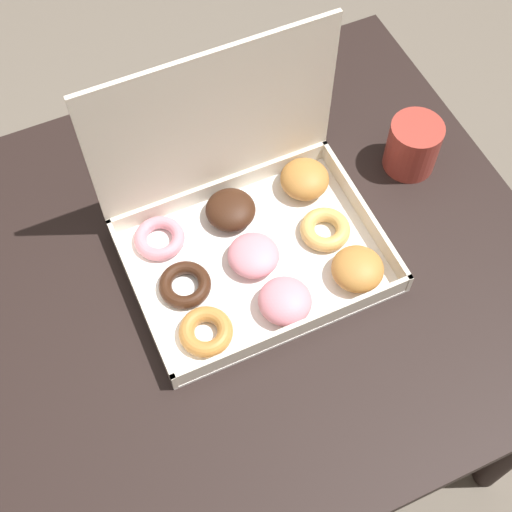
# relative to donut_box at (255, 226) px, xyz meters

# --- Properties ---
(ground_plane) EXTENTS (8.00, 8.00, 0.00)m
(ground_plane) POSITION_rel_donut_box_xyz_m (-0.08, -0.03, -0.79)
(ground_plane) COLOR #6B6054
(dining_table) EXTENTS (1.09, 0.89, 0.73)m
(dining_table) POSITION_rel_donut_box_xyz_m (-0.08, -0.03, -0.16)
(dining_table) COLOR black
(dining_table) RESTS_ON ground_plane
(donut_box) EXTENTS (0.42, 0.32, 0.33)m
(donut_box) POSITION_rel_donut_box_xyz_m (0.00, 0.00, 0.00)
(donut_box) COLOR white
(donut_box) RESTS_ON dining_table
(coffee_mug) EXTENTS (0.09, 0.09, 0.10)m
(coffee_mug) POSITION_rel_donut_box_xyz_m (0.33, 0.04, -0.00)
(coffee_mug) COLOR #A3382D
(coffee_mug) RESTS_ON dining_table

